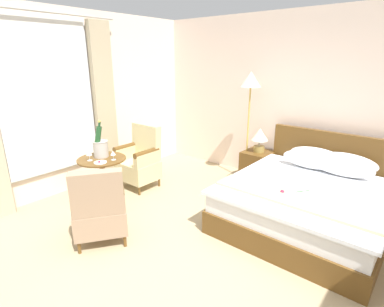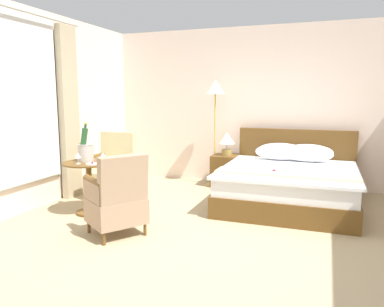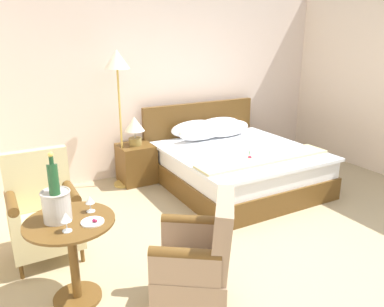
{
  "view_description": "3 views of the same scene",
  "coord_description": "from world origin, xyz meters",
  "px_view_note": "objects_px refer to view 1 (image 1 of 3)",
  "views": [
    {
      "loc": [
        1.61,
        -1.98,
        2.04
      ],
      "look_at": [
        -0.99,
        1.15,
        0.73
      ],
      "focal_mm": 28.0,
      "sensor_mm": 36.0,
      "label": 1
    },
    {
      "loc": [
        1.04,
        -3.84,
        1.56
      ],
      "look_at": [
        -0.66,
        0.86,
        0.79
      ],
      "focal_mm": 35.0,
      "sensor_mm": 36.0,
      "label": 2
    },
    {
      "loc": [
        -2.3,
        -2.37,
        2.01
      ],
      "look_at": [
        -0.53,
        0.82,
        0.85
      ],
      "focal_mm": 35.0,
      "sensor_mm": 36.0,
      "label": 3
    }
  ],
  "objects_px": {
    "champagne_bucket": "(100,146)",
    "wine_glass_near_bucket": "(89,153)",
    "bed": "(310,199)",
    "snack_plate": "(100,162)",
    "bedside_lamp": "(260,137)",
    "wine_glass_near_edge": "(113,154)",
    "armchair_facing_bed": "(100,208)",
    "side_table_round": "(103,175)",
    "armchair_by_window": "(140,160)",
    "nightstand": "(258,167)",
    "floor_lamp_brass": "(250,91)"
  },
  "relations": [
    {
      "from": "bed",
      "to": "bedside_lamp",
      "type": "bearing_deg",
      "value": 146.61
    },
    {
      "from": "wine_glass_near_bucket",
      "to": "champagne_bucket",
      "type": "bearing_deg",
      "value": 97.05
    },
    {
      "from": "bedside_lamp",
      "to": "nightstand",
      "type": "bearing_deg",
      "value": 0.0
    },
    {
      "from": "nightstand",
      "to": "armchair_by_window",
      "type": "bearing_deg",
      "value": -136.11
    },
    {
      "from": "floor_lamp_brass",
      "to": "armchair_by_window",
      "type": "height_order",
      "value": "floor_lamp_brass"
    },
    {
      "from": "nightstand",
      "to": "armchair_facing_bed",
      "type": "relative_size",
      "value": 0.58
    },
    {
      "from": "bed",
      "to": "snack_plate",
      "type": "xyz_separation_m",
      "value": [
        -2.31,
        -1.5,
        0.38
      ]
    },
    {
      "from": "floor_lamp_brass",
      "to": "wine_glass_near_edge",
      "type": "height_order",
      "value": "floor_lamp_brass"
    },
    {
      "from": "nightstand",
      "to": "armchair_facing_bed",
      "type": "xyz_separation_m",
      "value": [
        -0.54,
        -2.71,
        0.15
      ]
    },
    {
      "from": "bed",
      "to": "floor_lamp_brass",
      "type": "distance_m",
      "value": 1.94
    },
    {
      "from": "wine_glass_near_edge",
      "to": "nightstand",
      "type": "bearing_deg",
      "value": 61.04
    },
    {
      "from": "armchair_facing_bed",
      "to": "champagne_bucket",
      "type": "bearing_deg",
      "value": 143.74
    },
    {
      "from": "side_table_round",
      "to": "bed",
      "type": "bearing_deg",
      "value": 29.33
    },
    {
      "from": "wine_glass_near_bucket",
      "to": "snack_plate",
      "type": "xyz_separation_m",
      "value": [
        0.19,
        0.04,
        -0.1
      ]
    },
    {
      "from": "armchair_by_window",
      "to": "nightstand",
      "type": "bearing_deg",
      "value": 43.89
    },
    {
      "from": "side_table_round",
      "to": "snack_plate",
      "type": "xyz_separation_m",
      "value": [
        0.14,
        -0.12,
        0.26
      ]
    },
    {
      "from": "champagne_bucket",
      "to": "side_table_round",
      "type": "bearing_deg",
      "value": -31.24
    },
    {
      "from": "armchair_by_window",
      "to": "wine_glass_near_bucket",
      "type": "bearing_deg",
      "value": -86.6
    },
    {
      "from": "champagne_bucket",
      "to": "armchair_facing_bed",
      "type": "xyz_separation_m",
      "value": [
        0.84,
        -0.62,
        -0.43
      ]
    },
    {
      "from": "armchair_by_window",
      "to": "bedside_lamp",
      "type": "bearing_deg",
      "value": 43.89
    },
    {
      "from": "wine_glass_near_edge",
      "to": "armchair_by_window",
      "type": "xyz_separation_m",
      "value": [
        -0.28,
        0.7,
        -0.34
      ]
    },
    {
      "from": "side_table_round",
      "to": "wine_glass_near_bucket",
      "type": "xyz_separation_m",
      "value": [
        -0.05,
        -0.15,
        0.36
      ]
    },
    {
      "from": "wine_glass_near_bucket",
      "to": "armchair_by_window",
      "type": "distance_m",
      "value": 0.99
    },
    {
      "from": "snack_plate",
      "to": "side_table_round",
      "type": "bearing_deg",
      "value": 140.75
    },
    {
      "from": "armchair_by_window",
      "to": "champagne_bucket",
      "type": "bearing_deg",
      "value": -87.6
    },
    {
      "from": "armchair_by_window",
      "to": "side_table_round",
      "type": "bearing_deg",
      "value": -82.51
    },
    {
      "from": "floor_lamp_brass",
      "to": "wine_glass_near_bucket",
      "type": "height_order",
      "value": "floor_lamp_brass"
    },
    {
      "from": "bed",
      "to": "armchair_by_window",
      "type": "relative_size",
      "value": 2.03
    },
    {
      "from": "floor_lamp_brass",
      "to": "champagne_bucket",
      "type": "distance_m",
      "value": 2.46
    },
    {
      "from": "wine_glass_near_edge",
      "to": "wine_glass_near_bucket",
      "type": "bearing_deg",
      "value": -134.79
    },
    {
      "from": "bed",
      "to": "bedside_lamp",
      "type": "xyz_separation_m",
      "value": [
        -1.14,
        0.75,
        0.47
      ]
    },
    {
      "from": "champagne_bucket",
      "to": "wine_glass_near_bucket",
      "type": "relative_size",
      "value": 3.65
    },
    {
      "from": "champagne_bucket",
      "to": "wine_glass_near_edge",
      "type": "height_order",
      "value": "champagne_bucket"
    },
    {
      "from": "bedside_lamp",
      "to": "side_table_round",
      "type": "bearing_deg",
      "value": -121.74
    },
    {
      "from": "side_table_round",
      "to": "armchair_by_window",
      "type": "xyz_separation_m",
      "value": [
        -0.1,
        0.77,
        -0.0
      ]
    },
    {
      "from": "snack_plate",
      "to": "bed",
      "type": "bearing_deg",
      "value": 32.93
    },
    {
      "from": "wine_glass_near_edge",
      "to": "armchair_facing_bed",
      "type": "height_order",
      "value": "armchair_facing_bed"
    },
    {
      "from": "nightstand",
      "to": "floor_lamp_brass",
      "type": "xyz_separation_m",
      "value": [
        -0.21,
        -0.04,
        1.26
      ]
    },
    {
      "from": "side_table_round",
      "to": "wine_glass_near_edge",
      "type": "relative_size",
      "value": 5.41
    },
    {
      "from": "bed",
      "to": "champagne_bucket",
      "type": "height_order",
      "value": "champagne_bucket"
    },
    {
      "from": "armchair_by_window",
      "to": "armchair_facing_bed",
      "type": "height_order",
      "value": "armchair_by_window"
    },
    {
      "from": "nightstand",
      "to": "champagne_bucket",
      "type": "xyz_separation_m",
      "value": [
        -1.39,
        -2.09,
        0.58
      ]
    },
    {
      "from": "armchair_by_window",
      "to": "armchair_facing_bed",
      "type": "xyz_separation_m",
      "value": [
        0.87,
        -1.34,
        -0.02
      ]
    },
    {
      "from": "floor_lamp_brass",
      "to": "armchair_by_window",
      "type": "bearing_deg",
      "value": -132.36
    },
    {
      "from": "side_table_round",
      "to": "snack_plate",
      "type": "distance_m",
      "value": 0.32
    },
    {
      "from": "bed",
      "to": "floor_lamp_brass",
      "type": "bearing_deg",
      "value": 151.99
    },
    {
      "from": "bedside_lamp",
      "to": "wine_glass_near_bucket",
      "type": "xyz_separation_m",
      "value": [
        -1.36,
        -2.29,
        0.0
      ]
    },
    {
      "from": "wine_glass_near_bucket",
      "to": "armchair_by_window",
      "type": "xyz_separation_m",
      "value": [
        -0.05,
        0.92,
        -0.36
      ]
    },
    {
      "from": "snack_plate",
      "to": "armchair_facing_bed",
      "type": "distance_m",
      "value": 0.83
    },
    {
      "from": "snack_plate",
      "to": "bedside_lamp",
      "type": "bearing_deg",
      "value": 62.43
    }
  ]
}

